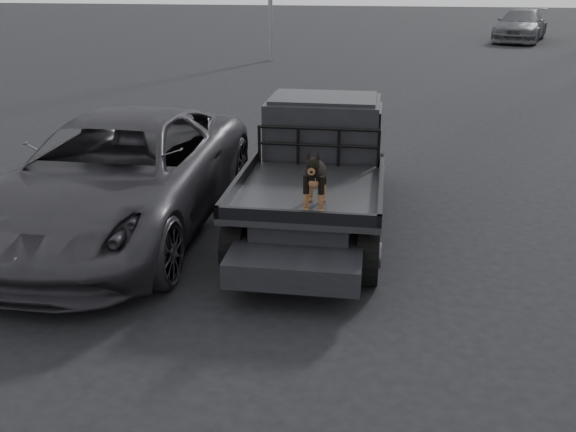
% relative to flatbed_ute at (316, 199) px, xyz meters
% --- Properties ---
extents(ground, '(120.00, 120.00, 0.00)m').
position_rel_flatbed_ute_xyz_m(ground, '(0.64, -2.44, -0.46)').
color(ground, black).
rests_on(ground, ground).
extents(flatbed_ute, '(2.00, 5.40, 0.92)m').
position_rel_flatbed_ute_xyz_m(flatbed_ute, '(0.00, 0.00, 0.00)').
color(flatbed_ute, black).
rests_on(flatbed_ute, ground).
extents(ute_cab, '(1.72, 1.30, 0.88)m').
position_rel_flatbed_ute_xyz_m(ute_cab, '(0.00, 0.95, 0.90)').
color(ute_cab, black).
rests_on(ute_cab, flatbed_ute).
extents(headache_rack, '(1.80, 0.08, 0.55)m').
position_rel_flatbed_ute_xyz_m(headache_rack, '(0.00, 0.20, 0.74)').
color(headache_rack, black).
rests_on(headache_rack, flatbed_ute).
extents(dog, '(0.32, 0.60, 0.74)m').
position_rel_flatbed_ute_xyz_m(dog, '(0.15, -1.55, 0.83)').
color(dog, black).
rests_on(dog, flatbed_ute).
extents(parked_suv, '(2.78, 5.99, 1.66)m').
position_rel_flatbed_ute_xyz_m(parked_suv, '(-2.84, -0.48, 0.37)').
color(parked_suv, '#2D2C32').
rests_on(parked_suv, ground).
extents(distant_car_b, '(3.78, 5.91, 1.59)m').
position_rel_flatbed_ute_xyz_m(distant_car_b, '(7.71, 27.05, 0.34)').
color(distant_car_b, '#4D4C52').
rests_on(distant_car_b, ground).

